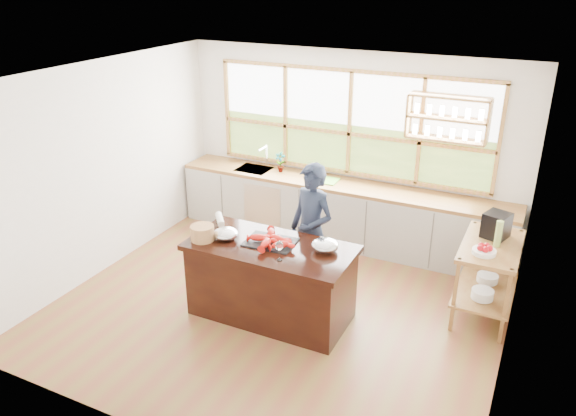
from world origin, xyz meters
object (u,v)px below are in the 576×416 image
Objects in this scene: cook at (311,231)px; espresso_machine at (496,225)px; wicker_basket at (202,233)px; island at (271,281)px.

espresso_machine is at bearing 36.14° from cook.
espresso_machine is at bearing 27.19° from wicker_basket.
island is at bearing 15.40° from wicker_basket.
island is 1.12× the size of cook.
island is 6.40× the size of espresso_machine.
wicker_basket reaches higher than island.
espresso_machine reaches higher than island.
espresso_machine reaches higher than wicker_basket.
wicker_basket is at bearing -134.40° from espresso_machine.
espresso_machine is (2.00, 0.63, 0.22)m from cook.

